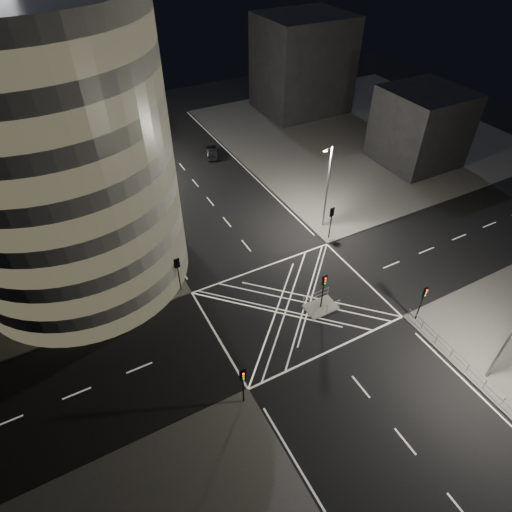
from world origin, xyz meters
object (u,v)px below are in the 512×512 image
street_lamp_left_far (106,145)px  street_lamp_right_near (512,333)px  central_island (321,307)px  traffic_signal_nr (423,298)px  traffic_signal_fr (331,217)px  street_lamp_left_near (150,219)px  traffic_signal_island (324,286)px  street_lamp_right_far (327,185)px  traffic_signal_fl (178,269)px  traffic_signal_nl (243,380)px  sedan (211,152)px

street_lamp_left_far → street_lamp_right_near: (18.87, -44.00, 0.00)m
central_island → traffic_signal_nr: (6.80, -5.30, 2.84)m
traffic_signal_fr → street_lamp_right_near: bearing=-88.2°
traffic_signal_fr → street_lamp_left_near: (-18.24, 5.20, 2.63)m
central_island → traffic_signal_fr: traffic_signal_fr is taller
traffic_signal_island → street_lamp_right_far: 13.13m
traffic_signal_island → traffic_signal_fl: bearing=142.5°
traffic_signal_fr → street_lamp_left_far: bearing=128.2°
street_lamp_left_near → traffic_signal_nl: bearing=-88.1°
traffic_signal_nl → traffic_signal_island: same height
central_island → street_lamp_left_far: bearing=110.0°
traffic_signal_fr → traffic_signal_island: bearing=-129.3°
central_island → traffic_signal_nr: bearing=-37.9°
street_lamp_right_far → traffic_signal_nl: bearing=-139.1°
street_lamp_left_far → street_lamp_right_far: (18.87, -21.00, 0.00)m
central_island → traffic_signal_nr: 9.08m
traffic_signal_nr → street_lamp_left_near: (-18.24, 18.80, 2.63)m
traffic_signal_nr → street_lamp_right_near: size_ratio=0.40×
traffic_signal_fr → traffic_signal_nr: 13.60m
traffic_signal_island → street_lamp_left_far: bearing=110.0°
traffic_signal_fl → street_lamp_left_far: (-0.64, 23.20, 2.63)m
traffic_signal_fr → sedan: (-3.83, 24.12, -2.23)m
traffic_signal_fl → traffic_signal_nl: (0.00, -13.60, 0.00)m
traffic_signal_fl → street_lamp_right_far: (18.24, 2.20, 2.63)m
traffic_signal_nl → street_lamp_right_near: street_lamp_right_near is taller
traffic_signal_fr → sedan: bearing=99.0°
traffic_signal_nl → sedan: traffic_signal_nl is taller
traffic_signal_nl → sedan: 40.21m
central_island → traffic_signal_fr: (6.80, 8.30, 2.84)m
traffic_signal_island → sedan: bearing=84.8°
traffic_signal_fl → traffic_signal_fr: size_ratio=1.00×
street_lamp_left_near → central_island: bearing=-49.7°
traffic_signal_nl → street_lamp_right_far: street_lamp_right_far is taller
traffic_signal_fl → street_lamp_right_near: bearing=-48.8°
central_island → street_lamp_left_near: (-11.44, 13.50, 5.47)m
traffic_signal_island → street_lamp_right_near: bearing=-59.3°
traffic_signal_nl → sedan: (13.77, 37.72, -2.23)m
traffic_signal_fr → street_lamp_right_far: size_ratio=0.40×
street_lamp_left_near → street_lamp_left_far: 18.00m
traffic_signal_nl → traffic_signal_fl: bearing=90.0°
traffic_signal_fr → street_lamp_right_far: bearing=73.9°
street_lamp_left_near → traffic_signal_nr: bearing=-45.9°
traffic_signal_nr → street_lamp_right_near: 7.69m
street_lamp_left_near → street_lamp_right_far: 19.11m
traffic_signal_island → traffic_signal_fr: bearing=50.7°
traffic_signal_nr → traffic_signal_island: same height
street_lamp_right_near → sedan: street_lamp_right_near is taller
central_island → traffic_signal_fl: (-10.80, 8.30, 2.84)m
traffic_signal_nr → street_lamp_left_far: street_lamp_left_far is taller
traffic_signal_nr → traffic_signal_island: size_ratio=1.00×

